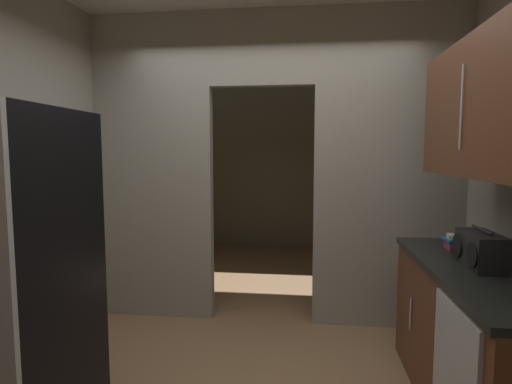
{
  "coord_description": "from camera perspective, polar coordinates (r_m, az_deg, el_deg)",
  "views": [
    {
      "loc": [
        0.31,
        -2.36,
        1.57
      ],
      "look_at": [
        -0.04,
        0.47,
        1.29
      ],
      "focal_mm": 29.11,
      "sensor_mm": 36.0,
      "label": 1
    }
  ],
  "objects": [
    {
      "name": "boombox",
      "position": [
        2.72,
        28.45,
        -7.04
      ],
      "size": [
        0.18,
        0.37,
        0.23
      ],
      "color": "black",
      "rests_on": "lower_cabinet_run"
    },
    {
      "name": "kitchen_partition",
      "position": [
        3.76,
        2.65,
        4.44
      ],
      "size": [
        3.33,
        0.12,
        2.8
      ],
      "color": "#9E998C",
      "rests_on": "ground"
    },
    {
      "name": "adjoining_room_shell",
      "position": [
        5.9,
        3.99,
        3.97
      ],
      "size": [
        3.33,
        3.25,
        2.8
      ],
      "color": "gray",
      "rests_on": "ground"
    },
    {
      "name": "lower_cabinet_run",
      "position": [
        2.88,
        28.74,
        -17.89
      ],
      "size": [
        0.66,
        1.68,
        0.9
      ],
      "color": "brown",
      "rests_on": "ground"
    },
    {
      "name": "upper_cabinet_counterside",
      "position": [
        2.67,
        30.13,
        10.09
      ],
      "size": [
        0.36,
        1.51,
        0.78
      ],
      "color": "brown"
    },
    {
      "name": "book_stack",
      "position": [
        3.14,
        25.68,
        -6.3
      ],
      "size": [
        0.14,
        0.16,
        0.1
      ],
      "color": "red",
      "rests_on": "lower_cabinet_run"
    }
  ]
}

